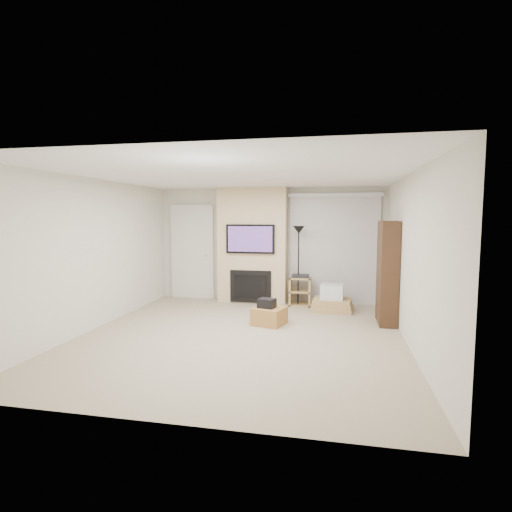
% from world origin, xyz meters
% --- Properties ---
extents(floor, '(5.00, 5.50, 0.00)m').
position_xyz_m(floor, '(0.00, 0.00, 0.00)').
color(floor, tan).
rests_on(floor, ground).
extents(ceiling, '(5.00, 5.50, 0.00)m').
position_xyz_m(ceiling, '(0.00, 0.00, 2.50)').
color(ceiling, white).
rests_on(ceiling, wall_back).
extents(wall_back, '(5.00, 0.00, 2.50)m').
position_xyz_m(wall_back, '(0.00, 2.75, 1.25)').
color(wall_back, beige).
rests_on(wall_back, ground).
extents(wall_front, '(5.00, 0.00, 2.50)m').
position_xyz_m(wall_front, '(0.00, -2.75, 1.25)').
color(wall_front, beige).
rests_on(wall_front, ground).
extents(wall_left, '(0.00, 5.50, 2.50)m').
position_xyz_m(wall_left, '(-2.50, 0.00, 1.25)').
color(wall_left, beige).
rests_on(wall_left, ground).
extents(wall_right, '(0.00, 5.50, 2.50)m').
position_xyz_m(wall_right, '(2.50, 0.00, 1.25)').
color(wall_right, beige).
rests_on(wall_right, ground).
extents(hvac_vent, '(0.35, 0.18, 0.01)m').
position_xyz_m(hvac_vent, '(0.40, 0.80, 2.50)').
color(hvac_vent, silver).
rests_on(hvac_vent, ceiling).
extents(ottoman, '(0.62, 0.62, 0.30)m').
position_xyz_m(ottoman, '(0.33, 0.75, 0.15)').
color(ottoman, '#AA7639').
rests_on(ottoman, floor).
extents(black_bag, '(0.33, 0.29, 0.16)m').
position_xyz_m(black_bag, '(0.29, 0.72, 0.38)').
color(black_bag, black).
rests_on(black_bag, ottoman).
extents(fireplace_wall, '(1.50, 0.47, 2.50)m').
position_xyz_m(fireplace_wall, '(-0.35, 2.54, 1.24)').
color(fireplace_wall, beige).
rests_on(fireplace_wall, floor).
extents(entry_door, '(1.02, 0.11, 2.14)m').
position_xyz_m(entry_door, '(-1.80, 2.71, 1.05)').
color(entry_door, silver).
rests_on(entry_door, floor).
extents(vertical_blinds, '(1.98, 0.10, 2.37)m').
position_xyz_m(vertical_blinds, '(1.40, 2.70, 1.27)').
color(vertical_blinds, silver).
rests_on(vertical_blinds, floor).
extents(floor_lamp, '(0.25, 0.25, 1.68)m').
position_xyz_m(floor_lamp, '(0.68, 2.33, 1.32)').
color(floor_lamp, black).
rests_on(floor_lamp, floor).
extents(av_stand, '(0.45, 0.38, 0.66)m').
position_xyz_m(av_stand, '(0.72, 2.36, 0.35)').
color(av_stand, tan).
rests_on(av_stand, floor).
extents(box_stack, '(0.85, 0.67, 0.54)m').
position_xyz_m(box_stack, '(1.39, 1.99, 0.20)').
color(box_stack, tan).
rests_on(box_stack, floor).
extents(bookshelf, '(0.30, 0.80, 1.80)m').
position_xyz_m(bookshelf, '(2.34, 1.26, 0.90)').
color(bookshelf, '#321F12').
rests_on(bookshelf, floor).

